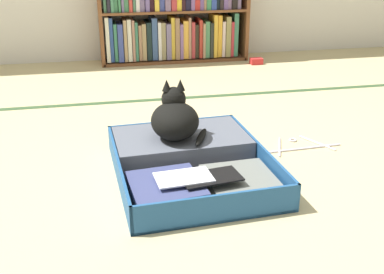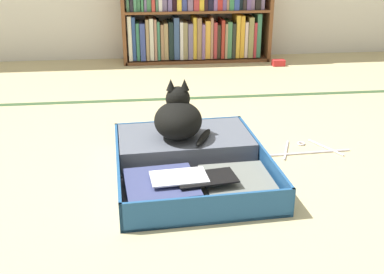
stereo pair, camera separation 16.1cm
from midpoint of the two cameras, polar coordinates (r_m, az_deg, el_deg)
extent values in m
plane|color=tan|center=(1.96, -3.28, -6.50)|extent=(10.00, 10.00, 0.00)
cube|color=#334F2D|center=(3.07, -6.67, 4.48)|extent=(4.80, 0.05, 0.00)
cube|color=brown|center=(3.98, -12.34, 14.57)|extent=(0.03, 0.26, 0.84)
cube|color=brown|center=(4.16, 5.20, 15.31)|extent=(0.03, 0.26, 0.84)
cube|color=brown|center=(4.10, -3.27, 9.43)|extent=(1.21, 0.26, 0.02)
cube|color=brown|center=(4.03, -3.40, 15.10)|extent=(1.18, 0.26, 0.02)
cube|color=beige|center=(4.01, -11.44, 11.69)|extent=(0.03, 0.22, 0.36)
cube|color=#2B498D|center=(4.03, -10.99, 11.71)|extent=(0.03, 0.22, 0.35)
cube|color=#3A7F5F|center=(4.03, -10.48, 11.39)|extent=(0.03, 0.22, 0.30)
cube|color=#374692|center=(4.02, -9.92, 11.38)|extent=(0.04, 0.22, 0.30)
cube|color=#A1855E|center=(4.02, -9.35, 11.65)|extent=(0.03, 0.22, 0.34)
cube|color=beige|center=(4.02, -8.86, 11.73)|extent=(0.03, 0.22, 0.34)
cube|color=#A47662|center=(4.02, -8.39, 11.70)|extent=(0.02, 0.22, 0.33)
cube|color=#3B7A5E|center=(4.03, -8.03, 11.62)|extent=(0.02, 0.22, 0.31)
cube|color=#A07556|center=(4.04, -7.60, 11.49)|extent=(0.03, 0.22, 0.29)
cube|color=#9F875B|center=(4.04, -7.13, 11.58)|extent=(0.03, 0.22, 0.30)
cube|color=black|center=(4.04, -6.53, 11.68)|extent=(0.04, 0.22, 0.31)
cube|color=#365183|center=(4.05, -5.89, 11.96)|extent=(0.04, 0.22, 0.34)
cube|color=silver|center=(4.04, -5.29, 11.73)|extent=(0.03, 0.22, 0.31)
cube|color=#8D815B|center=(4.05, -4.83, 11.74)|extent=(0.04, 0.22, 0.30)
cube|color=slate|center=(4.05, -4.20, 11.68)|extent=(0.04, 0.22, 0.29)
cube|color=gold|center=(4.06, -3.70, 12.08)|extent=(0.03, 0.22, 0.34)
cube|color=#946F4F|center=(4.05, -3.16, 12.04)|extent=(0.04, 0.22, 0.34)
cube|color=slate|center=(4.07, -2.66, 11.72)|extent=(0.03, 0.22, 0.29)
cube|color=gold|center=(4.08, -2.16, 11.94)|extent=(0.04, 0.22, 0.31)
cube|color=#A5765B|center=(4.08, -1.68, 12.13)|extent=(0.02, 0.22, 0.34)
cube|color=#B0393D|center=(4.09, -1.27, 11.90)|extent=(0.03, 0.22, 0.30)
cube|color=#2A2519|center=(4.10, -0.84, 11.77)|extent=(0.03, 0.22, 0.28)
cube|color=#B2362A|center=(4.10, -0.35, 12.03)|extent=(0.03, 0.22, 0.32)
cube|color=#9E8160|center=(4.10, 0.05, 11.83)|extent=(0.02, 0.22, 0.29)
cube|color=#468155|center=(4.11, 0.44, 11.97)|extent=(0.04, 0.22, 0.30)
cube|color=#252923|center=(4.11, 0.96, 11.88)|extent=(0.03, 0.22, 0.29)
cube|color=gold|center=(4.12, 1.42, 12.36)|extent=(0.03, 0.22, 0.35)
cube|color=gold|center=(4.14, 1.93, 12.35)|extent=(0.03, 0.22, 0.35)
cube|color=silver|center=(4.15, 2.41, 12.02)|extent=(0.03, 0.22, 0.30)
cube|color=#8D864F|center=(4.14, 2.96, 12.27)|extent=(0.04, 0.22, 0.34)
cube|color=#AC2D36|center=(4.16, 3.44, 12.00)|extent=(0.02, 0.22, 0.29)
cube|color=#3B7B5D|center=(4.17, 3.87, 12.49)|extent=(0.04, 0.22, 0.36)
cube|color=#205085|center=(1.90, -1.01, -7.30)|extent=(0.66, 0.43, 0.01)
cube|color=#205085|center=(1.72, 0.50, -8.83)|extent=(0.64, 0.05, 0.12)
cube|color=#205085|center=(1.84, -10.73, -6.98)|extent=(0.03, 0.39, 0.12)
cube|color=#205085|center=(1.96, 8.01, -4.70)|extent=(0.03, 0.39, 0.12)
cube|color=#4E4D59|center=(1.90, -1.01, -7.04)|extent=(0.64, 0.40, 0.01)
cube|color=#205085|center=(2.24, -3.40, -2.41)|extent=(0.66, 0.43, 0.01)
cube|color=#205085|center=(2.39, -4.34, 0.64)|extent=(0.64, 0.05, 0.12)
cube|color=#205085|center=(2.19, -11.58, -1.99)|extent=(0.03, 0.39, 0.12)
cube|color=#205085|center=(2.30, 4.33, -0.34)|extent=(0.03, 0.39, 0.12)
cube|color=#4E4D59|center=(2.24, -3.40, -2.18)|extent=(0.64, 0.40, 0.01)
cylinder|color=black|center=(2.06, -2.31, -4.36)|extent=(0.62, 0.05, 0.02)
cube|color=slate|center=(1.87, -5.55, -7.14)|extent=(0.28, 0.34, 0.02)
cube|color=#37496F|center=(1.86, -5.73, -6.56)|extent=(0.31, 0.35, 0.02)
cube|color=#BEAB8D|center=(1.85, -5.60, -6.15)|extent=(0.30, 0.35, 0.01)
cube|color=#38406D|center=(1.84, -5.73, -5.80)|extent=(0.30, 0.30, 0.02)
cube|color=#6E655C|center=(1.93, 3.51, -6.02)|extent=(0.29, 0.32, 0.02)
cube|color=#ABA893|center=(1.92, 3.17, -5.58)|extent=(0.29, 0.31, 0.02)
cube|color=slate|center=(1.92, 3.51, -5.01)|extent=(0.29, 0.30, 0.01)
cube|color=white|center=(1.83, -3.56, -4.97)|extent=(0.23, 0.15, 0.01)
cube|color=black|center=(1.84, -0.21, -4.97)|extent=(0.25, 0.16, 0.01)
cube|color=#545A66|center=(2.22, -3.43, -1.01)|extent=(0.63, 0.39, 0.11)
torus|color=white|center=(2.21, -3.94, 0.32)|extent=(0.11, 0.11, 0.01)
cylinder|color=black|center=(2.36, -8.52, 0.11)|extent=(0.02, 0.02, 0.11)
cylinder|color=black|center=(2.42, -0.15, 0.94)|extent=(0.02, 0.02, 0.11)
cube|color=red|center=(1.76, 4.62, -8.16)|extent=(0.03, 0.00, 0.02)
cube|color=white|center=(1.77, 5.56, -8.21)|extent=(0.04, 0.00, 0.02)
ellipsoid|color=black|center=(2.13, -4.25, 1.93)|extent=(0.24, 0.28, 0.17)
ellipsoid|color=black|center=(2.21, -4.32, 1.68)|extent=(0.16, 0.10, 0.09)
sphere|color=black|center=(2.16, -4.40, 4.60)|extent=(0.11, 0.11, 0.11)
cone|color=black|center=(2.13, -3.60, 6.34)|extent=(0.04, 0.04, 0.05)
cone|color=black|center=(2.13, -5.29, 6.27)|extent=(0.04, 0.04, 0.05)
sphere|color=yellow|center=(2.20, -3.93, 5.17)|extent=(0.02, 0.02, 0.02)
sphere|color=yellow|center=(2.20, -4.99, 5.12)|extent=(0.02, 0.02, 0.02)
ellipsoid|color=black|center=(2.12, -1.04, -0.02)|extent=(0.11, 0.19, 0.03)
cylinder|color=silver|center=(2.37, 11.46, -1.41)|extent=(0.41, 0.03, 0.01)
cylinder|color=silver|center=(2.37, 8.73, -1.23)|extent=(0.09, 0.21, 0.01)
cylinder|color=silver|center=(2.45, 13.18, -0.73)|extent=(0.11, 0.21, 0.01)
torus|color=silver|center=(2.46, 10.35, -0.37)|extent=(0.04, 0.04, 0.01)
cube|color=red|center=(4.00, 6.68, 9.15)|extent=(0.10, 0.07, 0.05)
camera|label=1|loc=(0.08, -92.32, -0.98)|focal=43.82mm
camera|label=2|loc=(0.08, 87.68, 0.98)|focal=43.82mm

